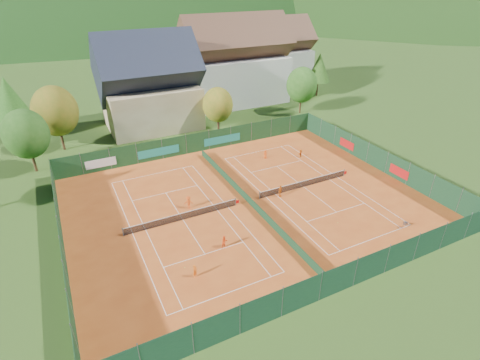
% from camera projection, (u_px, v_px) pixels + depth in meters
% --- Properties ---
extents(ground, '(600.00, 600.00, 0.00)m').
position_uv_depth(ground, '(248.00, 202.00, 44.04)').
color(ground, '#2A4A17').
rests_on(ground, ground).
extents(clay_pad, '(40.00, 32.00, 0.01)m').
position_uv_depth(clay_pad, '(248.00, 202.00, 44.03)').
color(clay_pad, '#BA4E1B').
rests_on(clay_pad, ground).
extents(court_markings_left, '(11.03, 23.83, 0.00)m').
position_uv_depth(court_markings_left, '(183.00, 220.00, 40.88)').
color(court_markings_left, white).
rests_on(court_markings_left, ground).
extents(court_markings_right, '(11.03, 23.83, 0.00)m').
position_uv_depth(court_markings_right, '(304.00, 187.00, 47.18)').
color(court_markings_right, white).
rests_on(court_markings_right, ground).
extents(tennis_net_left, '(13.30, 0.10, 1.02)m').
position_uv_depth(tennis_net_left, '(184.00, 216.00, 40.70)').
color(tennis_net_left, '#59595B').
rests_on(tennis_net_left, ground).
extents(tennis_net_right, '(13.30, 0.10, 1.02)m').
position_uv_depth(tennis_net_right, '(305.00, 183.00, 47.00)').
color(tennis_net_right, '#59595B').
rests_on(tennis_net_right, ground).
extents(court_divider, '(0.03, 28.80, 1.00)m').
position_uv_depth(court_divider, '(248.00, 199.00, 43.79)').
color(court_divider, '#12321C').
rests_on(court_divider, ground).
extents(fence_north, '(40.00, 0.10, 3.00)m').
position_uv_depth(fence_north, '(195.00, 143.00, 55.63)').
color(fence_north, '#163C1D').
rests_on(fence_north, ground).
extents(fence_south, '(40.00, 0.04, 3.00)m').
position_uv_depth(fence_south, '(338.00, 280.00, 30.81)').
color(fence_south, '#133621').
rests_on(fence_south, ground).
extents(fence_west, '(0.04, 32.00, 3.00)m').
position_uv_depth(fence_west, '(61.00, 240.00, 35.43)').
color(fence_west, '#153B1D').
rests_on(fence_west, ground).
extents(fence_east, '(0.09, 32.00, 3.00)m').
position_uv_depth(fence_east, '(376.00, 158.00, 51.23)').
color(fence_east, '#12331C').
rests_on(fence_east, ground).
extents(chalet, '(16.20, 12.00, 16.00)m').
position_uv_depth(chalet, '(149.00, 88.00, 63.07)').
color(chalet, beige).
rests_on(chalet, ground).
extents(hotel_block_a, '(21.60, 11.00, 17.25)m').
position_uv_depth(hotel_block_a, '(235.00, 66.00, 74.87)').
color(hotel_block_a, silver).
rests_on(hotel_block_a, ground).
extents(hotel_block_b, '(17.28, 10.00, 15.50)m').
position_uv_depth(hotel_block_b, '(274.00, 57.00, 87.00)').
color(hotel_block_b, silver).
rests_on(hotel_block_b, ground).
extents(tree_west_front, '(5.72, 5.72, 8.69)m').
position_uv_depth(tree_west_front, '(26.00, 134.00, 48.37)').
color(tree_west_front, '#4C311B').
rests_on(tree_west_front, ground).
extents(tree_west_mid, '(6.44, 6.44, 9.78)m').
position_uv_depth(tree_west_mid, '(55.00, 111.00, 54.30)').
color(tree_west_mid, '#4B2E1A').
rests_on(tree_west_mid, ground).
extents(tree_west_back, '(5.60, 5.60, 10.00)m').
position_uv_depth(tree_west_back, '(9.00, 98.00, 57.86)').
color(tree_west_back, '#432617').
rests_on(tree_west_back, ground).
extents(tree_center, '(5.01, 5.01, 7.60)m').
position_uv_depth(tree_center, '(218.00, 105.00, 61.29)').
color(tree_center, '#4D2D1B').
rests_on(tree_center, ground).
extents(tree_east_front, '(5.72, 5.72, 8.69)m').
position_uv_depth(tree_east_front, '(302.00, 85.00, 69.61)').
color(tree_east_front, '#4C341B').
rests_on(tree_east_front, ground).
extents(tree_east_mid, '(5.04, 5.04, 9.00)m').
position_uv_depth(tree_east_mid, '(319.00, 67.00, 79.47)').
color(tree_east_mid, '#452918').
rests_on(tree_east_mid, ground).
extents(tree_east_back, '(7.15, 7.15, 10.86)m').
position_uv_depth(tree_east_back, '(268.00, 61.00, 82.24)').
color(tree_east_back, '#412A17').
rests_on(tree_east_back, ground).
extents(mountain_backdrop, '(820.00, 530.00, 242.00)m').
position_uv_depth(mountain_backdrop, '(126.00, 78.00, 256.81)').
color(mountain_backdrop, black).
rests_on(mountain_backdrop, ground).
extents(ball_hopper, '(0.34, 0.34, 0.80)m').
position_uv_depth(ball_hopper, '(406.00, 223.00, 39.35)').
color(ball_hopper, slate).
rests_on(ball_hopper, ground).
extents(loose_ball_0, '(0.07, 0.07, 0.07)m').
position_uv_depth(loose_ball_0, '(185.00, 267.00, 34.22)').
color(loose_ball_0, '#CCD833').
rests_on(loose_ball_0, ground).
extents(loose_ball_1, '(0.07, 0.07, 0.07)m').
position_uv_depth(loose_ball_1, '(338.00, 223.00, 40.37)').
color(loose_ball_1, '#CCD833').
rests_on(loose_ball_1, ground).
extents(loose_ball_2, '(0.07, 0.07, 0.07)m').
position_uv_depth(loose_ball_2, '(247.00, 187.00, 47.13)').
color(loose_ball_2, '#CCD833').
rests_on(loose_ball_2, ground).
extents(loose_ball_3, '(0.07, 0.07, 0.07)m').
position_uv_depth(loose_ball_3, '(180.00, 175.00, 49.79)').
color(loose_ball_3, '#CCD833').
rests_on(loose_ball_3, ground).
extents(player_left_near, '(0.59, 0.53, 1.34)m').
position_uv_depth(player_left_near, '(195.00, 271.00, 32.90)').
color(player_left_near, orange).
rests_on(player_left_near, ground).
extents(player_left_mid, '(0.74, 0.60, 1.41)m').
position_uv_depth(player_left_mid, '(225.00, 242.00, 36.41)').
color(player_left_mid, '#FB4F16').
rests_on(player_left_mid, ground).
extents(player_left_far, '(1.12, 0.88, 1.53)m').
position_uv_depth(player_left_far, '(189.00, 202.00, 42.61)').
color(player_left_far, '#E44E14').
rests_on(player_left_far, ground).
extents(player_right_near, '(0.96, 0.83, 1.55)m').
position_uv_depth(player_right_near, '(280.00, 191.00, 44.81)').
color(player_right_near, '#D55E12').
rests_on(player_right_near, ground).
extents(player_right_far_a, '(0.68, 0.52, 1.24)m').
position_uv_depth(player_right_far_a, '(265.00, 154.00, 54.24)').
color(player_right_far_a, '#F75B16').
rests_on(player_right_far_a, ground).
extents(player_right_far_b, '(1.18, 0.87, 1.23)m').
position_uv_depth(player_right_far_b, '(300.00, 153.00, 54.50)').
color(player_right_far_b, orange).
rests_on(player_right_far_b, ground).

